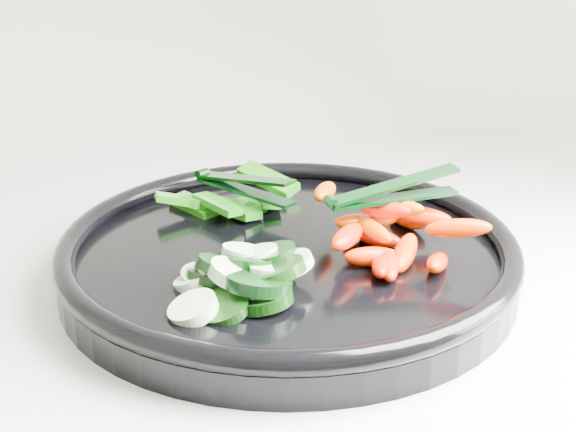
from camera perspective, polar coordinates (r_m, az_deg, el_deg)
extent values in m
cylinder|color=black|center=(0.66, 0.00, -3.41)|extent=(0.41, 0.41, 0.02)
torus|color=black|center=(0.65, 0.00, -1.95)|extent=(0.41, 0.41, 0.02)
cylinder|color=black|center=(0.56, -4.62, -6.48)|extent=(0.05, 0.06, 0.02)
cylinder|color=beige|center=(0.56, -6.74, -6.59)|extent=(0.05, 0.05, 0.02)
cylinder|color=black|center=(0.60, -5.57, -4.47)|extent=(0.05, 0.05, 0.02)
cylinder|color=#CFEEBF|center=(0.61, -5.08, -3.83)|extent=(0.04, 0.04, 0.02)
cylinder|color=black|center=(0.61, -5.03, -3.99)|extent=(0.04, 0.05, 0.02)
cylinder|color=beige|center=(0.61, -5.47, -3.94)|extent=(0.03, 0.03, 0.02)
cylinder|color=black|center=(0.57, -1.84, -5.94)|extent=(0.05, 0.05, 0.02)
cylinder|color=beige|center=(0.58, -1.72, -5.56)|extent=(0.04, 0.04, 0.02)
cylinder|color=black|center=(0.62, -3.90, -3.60)|extent=(0.04, 0.04, 0.02)
cylinder|color=#D3F5C4|center=(0.63, -3.65, -3.06)|extent=(0.04, 0.04, 0.02)
cylinder|color=black|center=(0.61, -5.23, -4.17)|extent=(0.06, 0.06, 0.02)
cylinder|color=beige|center=(0.62, -4.64, -3.78)|extent=(0.04, 0.04, 0.01)
cylinder|color=black|center=(0.60, -5.03, -4.59)|extent=(0.04, 0.04, 0.01)
cylinder|color=#B5D0A6|center=(0.60, -6.20, -4.35)|extent=(0.04, 0.04, 0.01)
cylinder|color=black|center=(0.60, -5.22, -4.43)|extent=(0.04, 0.04, 0.02)
cylinder|color=beige|center=(0.60, -6.74, -4.55)|extent=(0.04, 0.04, 0.02)
cylinder|color=black|center=(0.59, -0.90, -4.01)|extent=(0.06, 0.06, 0.03)
cylinder|color=beige|center=(0.60, 0.39, -3.41)|extent=(0.04, 0.04, 0.02)
cylinder|color=black|center=(0.61, -2.72, -3.21)|extent=(0.05, 0.05, 0.02)
cylinder|color=#C9E8BA|center=(0.62, -3.16, -2.69)|extent=(0.05, 0.05, 0.02)
cylinder|color=black|center=(0.60, -4.63, -3.69)|extent=(0.04, 0.04, 0.03)
cylinder|color=beige|center=(0.58, -3.98, -4.16)|extent=(0.05, 0.05, 0.03)
cylinder|color=black|center=(0.61, -1.28, -2.78)|extent=(0.06, 0.06, 0.02)
cylinder|color=beige|center=(0.61, -2.22, -2.79)|extent=(0.05, 0.05, 0.02)
cylinder|color=black|center=(0.57, -2.07, -4.84)|extent=(0.07, 0.07, 0.02)
cylinder|color=#D4F5C4|center=(0.59, -1.38, -3.97)|extent=(0.03, 0.04, 0.01)
ellipsoid|color=#F93900|center=(0.64, 8.30, -2.62)|extent=(0.04, 0.05, 0.03)
ellipsoid|color=red|center=(0.63, 6.07, -2.89)|extent=(0.05, 0.02, 0.02)
ellipsoid|color=#FE1000|center=(0.62, 7.14, -3.51)|extent=(0.02, 0.05, 0.02)
ellipsoid|color=#F34700|center=(0.67, 4.54, -1.34)|extent=(0.02, 0.04, 0.02)
ellipsoid|color=#F41200|center=(0.63, 10.56, -3.26)|extent=(0.03, 0.05, 0.03)
ellipsoid|color=#FF3400|center=(0.68, 5.58, -0.90)|extent=(0.03, 0.05, 0.02)
ellipsoid|color=red|center=(0.61, 6.62, -3.58)|extent=(0.03, 0.04, 0.02)
ellipsoid|color=red|center=(0.66, 6.24, -1.47)|extent=(0.05, 0.03, 0.02)
ellipsoid|color=#FF4E00|center=(0.70, 8.54, -0.20)|extent=(0.04, 0.05, 0.02)
ellipsoid|color=#ED3E00|center=(0.71, 6.50, 0.00)|extent=(0.02, 0.04, 0.02)
ellipsoid|color=red|center=(0.63, 4.26, -1.47)|extent=(0.04, 0.06, 0.02)
ellipsoid|color=#DA3800|center=(0.69, 8.49, 0.59)|extent=(0.03, 0.05, 0.03)
ellipsoid|color=#EC4F00|center=(0.67, 7.02, -0.02)|extent=(0.04, 0.04, 0.02)
ellipsoid|color=#FC4D00|center=(0.64, 5.97, -0.92)|extent=(0.04, 0.05, 0.02)
ellipsoid|color=#EE3900|center=(0.65, 4.98, -0.46)|extent=(0.05, 0.03, 0.02)
ellipsoid|color=#FF1E00|center=(0.67, 9.62, -0.03)|extent=(0.05, 0.02, 0.02)
ellipsoid|color=#E25400|center=(0.65, 8.04, 0.53)|extent=(0.04, 0.03, 0.02)
ellipsoid|color=#DE5700|center=(0.68, 2.66, 1.74)|extent=(0.03, 0.05, 0.02)
ellipsoid|color=#EF1C00|center=(0.65, 6.95, 0.45)|extent=(0.05, 0.03, 0.02)
ellipsoid|color=red|center=(0.62, 12.01, -0.87)|extent=(0.05, 0.03, 0.02)
cube|color=#09630D|center=(0.74, -2.81, 0.83)|extent=(0.02, 0.05, 0.02)
cube|color=#0A6B0D|center=(0.73, -3.17, 0.60)|extent=(0.06, 0.03, 0.02)
cube|color=#136A0A|center=(0.74, -1.34, 1.02)|extent=(0.02, 0.05, 0.02)
cube|color=#0A6B0D|center=(0.72, -3.61, 0.32)|extent=(0.04, 0.05, 0.02)
cube|color=#10690A|center=(0.74, -6.68, 0.75)|extent=(0.05, 0.05, 0.01)
cube|color=#206B0A|center=(0.75, -5.92, 1.10)|extent=(0.05, 0.07, 0.03)
cube|color=#1D6709|center=(0.73, -7.67, 1.12)|extent=(0.05, 0.02, 0.02)
cube|color=#1A6D0A|center=(0.71, -5.05, 0.84)|extent=(0.05, 0.05, 0.01)
cube|color=#226E0A|center=(0.77, -1.41, 2.63)|extent=(0.06, 0.06, 0.02)
cylinder|color=black|center=(0.62, 3.05, 1.03)|extent=(0.01, 0.01, 0.01)
cube|color=black|center=(0.65, 7.54, 1.25)|extent=(0.11, 0.04, 0.00)
cube|color=black|center=(0.64, 7.59, 2.20)|extent=(0.11, 0.04, 0.02)
cylinder|color=black|center=(0.76, -6.12, 3.06)|extent=(0.01, 0.01, 0.01)
cube|color=black|center=(0.73, -3.10, 1.80)|extent=(0.09, 0.09, 0.00)
cube|color=black|center=(0.72, -3.12, 2.66)|extent=(0.09, 0.09, 0.02)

